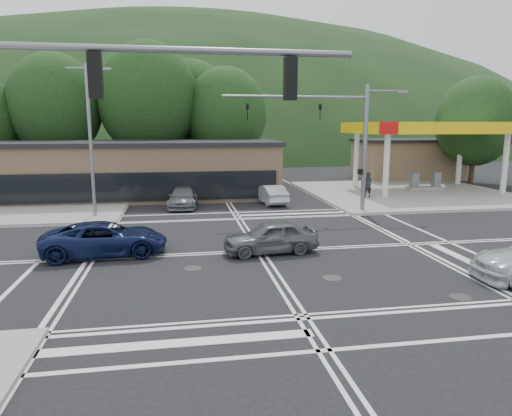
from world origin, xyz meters
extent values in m
plane|color=black|center=(0.00, 0.00, 0.00)|extent=(120.00, 120.00, 0.00)
cube|color=gray|center=(15.00, 15.00, 0.07)|extent=(16.00, 16.00, 0.15)
cube|color=gray|center=(-15.00, 15.00, 0.07)|extent=(16.00, 16.00, 0.15)
cylinder|color=silver|center=(12.00, 13.00, 2.50)|extent=(0.44, 0.44, 5.00)
cylinder|color=silver|center=(12.00, 19.00, 2.50)|extent=(0.44, 0.44, 5.00)
cylinder|color=silver|center=(22.00, 13.00, 2.50)|extent=(0.44, 0.44, 5.00)
cylinder|color=silver|center=(22.00, 19.00, 2.50)|extent=(0.44, 0.44, 5.00)
cube|color=silver|center=(17.00, 16.00, 5.30)|extent=(12.00, 8.00, 0.60)
cube|color=yellow|center=(17.00, 12.00, 5.30)|extent=(12.20, 0.25, 0.90)
cube|color=yellow|center=(17.00, 20.00, 5.30)|extent=(12.20, 0.25, 0.90)
cube|color=yellow|center=(11.00, 16.00, 5.30)|extent=(0.25, 8.20, 0.90)
cube|color=yellow|center=(23.00, 16.00, 5.30)|extent=(0.25, 8.20, 0.90)
cube|color=red|center=(11.50, 11.85, 5.30)|extent=(1.40, 0.12, 0.90)
cube|color=gray|center=(17.00, 16.00, 0.25)|extent=(3.00, 1.00, 0.30)
cube|color=slate|center=(16.00, 16.00, 0.95)|extent=(0.60, 0.50, 1.30)
cube|color=slate|center=(18.00, 16.00, 0.95)|extent=(0.60, 0.50, 1.30)
cube|color=#846B4F|center=(20.00, 25.00, 1.90)|extent=(10.00, 6.00, 3.80)
cube|color=brown|center=(-8.00, 17.00, 2.00)|extent=(24.00, 8.00, 4.00)
ellipsoid|color=#193216|center=(0.00, 90.00, 0.00)|extent=(252.00, 126.00, 140.00)
cylinder|color=#382619|center=(-14.00, 24.00, 2.42)|extent=(0.50, 0.50, 4.84)
ellipsoid|color=black|center=(-14.00, 24.00, 7.15)|extent=(8.00, 8.00, 9.20)
cylinder|color=#382619|center=(-6.00, 24.00, 2.64)|extent=(0.50, 0.50, 5.28)
ellipsoid|color=black|center=(-6.00, 24.00, 7.80)|extent=(9.00, 9.00, 10.35)
cylinder|color=#382619|center=(1.00, 24.00, 2.20)|extent=(0.50, 0.50, 4.40)
ellipsoid|color=black|center=(1.00, 24.00, 6.50)|extent=(7.60, 7.60, 8.74)
cylinder|color=#382619|center=(-2.00, 28.00, 2.42)|extent=(0.50, 0.50, 4.84)
ellipsoid|color=black|center=(-2.00, 28.00, 7.15)|extent=(8.40, 8.40, 9.66)
cylinder|color=#382619|center=(24.00, 20.00, 1.98)|extent=(0.50, 0.50, 3.96)
ellipsoid|color=black|center=(24.00, 20.00, 5.85)|extent=(7.20, 7.20, 8.28)
cylinder|color=slate|center=(-8.50, 9.00, 4.50)|extent=(0.20, 0.20, 9.00)
cylinder|color=slate|center=(-8.50, 9.00, 8.70)|extent=(2.20, 0.12, 0.12)
cube|color=slate|center=(-7.40, 9.00, 8.70)|extent=(0.60, 0.25, 0.15)
cylinder|color=slate|center=(8.20, 8.20, 4.00)|extent=(0.28, 0.28, 8.00)
cylinder|color=slate|center=(3.70, 8.20, 7.20)|extent=(9.00, 0.16, 0.16)
imported|color=black|center=(5.20, 8.20, 6.30)|extent=(0.16, 0.20, 1.00)
imported|color=black|center=(0.70, 8.20, 6.30)|extent=(0.16, 0.20, 1.00)
cylinder|color=slate|center=(9.40, 8.20, 7.60)|extent=(2.40, 0.12, 0.12)
cube|color=slate|center=(10.50, 8.20, 7.60)|extent=(0.70, 0.30, 0.15)
cube|color=black|center=(7.95, 8.20, 2.60)|extent=(0.25, 0.30, 0.35)
cylinder|color=slate|center=(-3.70, -8.20, 7.20)|extent=(9.00, 0.16, 0.16)
cube|color=black|center=(-5.20, -8.20, 6.60)|extent=(0.30, 0.25, 1.00)
cube|color=black|center=(-0.70, -8.20, 6.60)|extent=(0.30, 0.25, 1.00)
imported|color=#0E173F|center=(-6.62, 0.50, 0.72)|extent=(5.38, 2.84, 1.44)
imported|color=#585B5D|center=(0.43, -0.30, 0.70)|extent=(4.25, 2.03, 1.40)
imported|color=#B7B9BF|center=(2.97, 12.27, 0.68)|extent=(1.89, 4.24, 1.35)
imported|color=beige|center=(1.00, 15.51, 0.70)|extent=(1.84, 4.18, 1.40)
imported|color=slate|center=(-3.21, 11.85, 0.66)|extent=(2.23, 4.69, 1.32)
imported|color=black|center=(10.52, 12.90, 1.11)|extent=(0.75, 0.53, 1.91)
camera|label=1|loc=(-3.40, -19.25, 5.50)|focal=32.00mm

